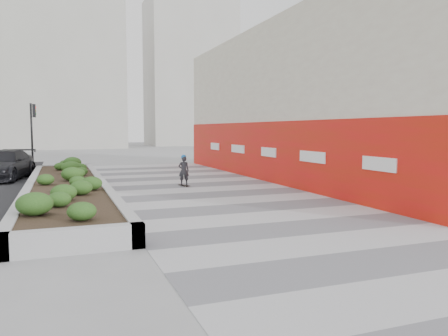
% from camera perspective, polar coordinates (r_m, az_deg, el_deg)
% --- Properties ---
extents(ground, '(160.00, 160.00, 0.00)m').
position_cam_1_polar(ground, '(13.00, 5.87, -6.57)').
color(ground, gray).
rests_on(ground, ground).
extents(walkway, '(8.00, 36.00, 0.01)m').
position_cam_1_polar(walkway, '(15.70, 0.98, -4.52)').
color(walkway, '#A8A8AD').
rests_on(walkway, ground).
extents(building, '(6.04, 24.08, 8.00)m').
position_cam_1_polar(building, '(24.03, 11.41, 8.20)').
color(building, beige).
rests_on(building, ground).
extents(planter, '(3.00, 18.00, 0.90)m').
position_cam_1_polar(planter, '(18.53, -19.85, -2.05)').
color(planter, '#9E9EA0').
rests_on(planter, ground).
extents(traffic_signal_near, '(0.33, 0.28, 4.20)m').
position_cam_1_polar(traffic_signal_near, '(28.94, -23.70, 4.91)').
color(traffic_signal_near, black).
rests_on(traffic_signal_near, ground).
extents(distant_bldg_north_l, '(16.00, 12.00, 20.00)m').
position_cam_1_polar(distant_bldg_north_l, '(66.81, -20.23, 11.08)').
color(distant_bldg_north_l, '#ADAAA3').
rests_on(distant_bldg_north_l, ground).
extents(distant_bldg_north_r, '(14.00, 10.00, 24.00)m').
position_cam_1_polar(distant_bldg_north_r, '(74.93, -4.46, 12.22)').
color(distant_bldg_north_r, '#ADAAA3').
rests_on(distant_bldg_north_r, ground).
extents(manhole_cover, '(0.44, 0.44, 0.01)m').
position_cam_1_polar(manhole_cover, '(15.89, 2.66, -4.41)').
color(manhole_cover, '#595654').
rests_on(manhole_cover, ground).
extents(skateboarder, '(0.53, 0.75, 1.47)m').
position_cam_1_polar(skateboarder, '(20.08, -5.28, -0.30)').
color(skateboarder, beige).
rests_on(skateboarder, ground).
extents(car_dark, '(3.26, 5.67, 1.55)m').
position_cam_1_polar(car_dark, '(25.52, -26.83, 0.37)').
color(car_dark, black).
rests_on(car_dark, ground).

